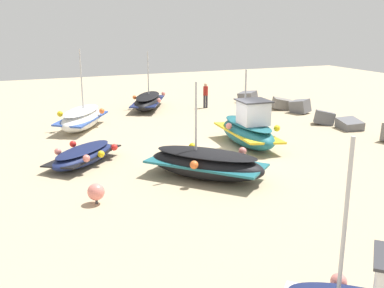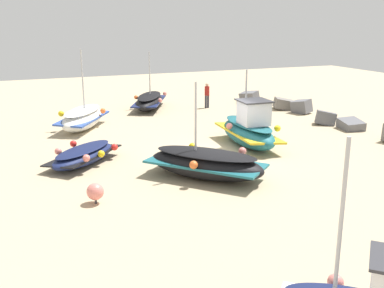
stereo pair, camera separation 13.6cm
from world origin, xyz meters
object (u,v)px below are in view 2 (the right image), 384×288
person_walking (207,94)px  fishing_boat_0 (206,163)px  fishing_boat_6 (249,130)px  fishing_boat_2 (149,101)px  mooring_buoy_0 (95,192)px  fishing_boat_1 (83,118)px  fishing_boat_3 (84,155)px

person_walking → fishing_boat_0: bearing=-12.7°
fishing_boat_6 → fishing_boat_2: bearing=-167.1°
fishing_boat_0 → mooring_buoy_0: bearing=-119.6°
fishing_boat_6 → fishing_boat_0: bearing=-43.8°
fishing_boat_6 → mooring_buoy_0: (4.21, -8.00, -0.37)m
fishing_boat_2 → mooring_buoy_0: 16.06m
fishing_boat_6 → mooring_buoy_0: size_ratio=6.58×
fishing_boat_1 → fishing_boat_2: bearing=160.7°
fishing_boat_0 → mooring_buoy_0: fishing_boat_0 is taller
fishing_boat_0 → fishing_boat_3: bearing=-173.1°
fishing_boat_2 → fishing_boat_3: size_ratio=1.33×
person_walking → mooring_buoy_0: person_walking is taller
fishing_boat_0 → fishing_boat_6: 4.95m
fishing_boat_2 → fishing_boat_3: bearing=-3.3°
fishing_boat_2 → mooring_buoy_0: bearing=3.5°
fishing_boat_2 → person_walking: fishing_boat_2 is taller
fishing_boat_1 → person_walking: fishing_boat_1 is taller
fishing_boat_0 → fishing_boat_1: fishing_boat_1 is taller
fishing_boat_3 → mooring_buoy_0: size_ratio=5.33×
fishing_boat_0 → person_walking: bearing=114.1°
fishing_boat_0 → fishing_boat_6: bearing=90.4°
fishing_boat_2 → fishing_boat_3: fishing_boat_2 is taller
person_walking → mooring_buoy_0: 16.88m
fishing_boat_0 → fishing_boat_2: (-13.82, 2.09, -0.06)m
fishing_boat_0 → fishing_boat_6: (-3.30, 3.68, 0.21)m
fishing_boat_0 → fishing_boat_2: bearing=129.9°
fishing_boat_6 → mooring_buoy_0: fishing_boat_6 is taller
person_walking → fishing_boat_2: bearing=-96.2°
fishing_boat_3 → fishing_boat_6: (0.20, 7.63, 0.41)m
fishing_boat_0 → fishing_boat_3: fishing_boat_0 is taller
fishing_boat_0 → person_walking: 13.89m
fishing_boat_1 → fishing_boat_0: bearing=48.4°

